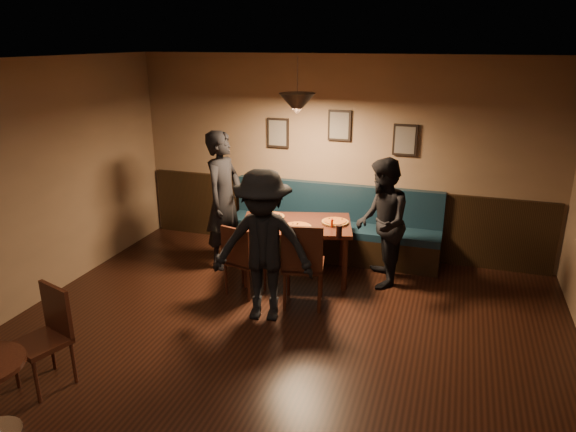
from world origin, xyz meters
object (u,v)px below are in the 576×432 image
Objects in this scene: tabasco_bottle at (332,223)px; cafe_chair_far at (41,341)px; soda_glass at (339,231)px; diner_front at (263,246)px; dining_table at (296,250)px; chair_near_left at (245,259)px; diner_right at (382,223)px; chair_near_right at (304,263)px; diner_left at (224,200)px; booth_bench at (332,224)px.

cafe_chair_far is (-1.93, -2.88, -0.35)m from tabasco_bottle.
diner_front is at bearing -129.44° from soda_glass.
dining_table is 1.24m from diner_front.
cafe_chair_far is at bearing -137.23° from diner_front.
dining_table is 0.79m from chair_near_left.
soda_glass is (0.66, 0.80, -0.03)m from diner_front.
tabasco_bottle is (-0.60, -0.16, -0.01)m from diner_right.
diner_left is at bearing 138.67° from chair_near_right.
diner_right reaches higher than dining_table.
cafe_chair_far is at bearing 177.74° from diner_left.
dining_table is at bearing -87.80° from diner_left.
diner_left reaches higher than soda_glass.
booth_bench is 1.49m from chair_near_right.
dining_table is 1.33× the size of chair_near_right.
chair_near_right is 0.58m from soda_glass.
booth_bench is at bearing 102.62° from tabasco_bottle.
chair_near_right is at bearing -110.81° from cafe_chair_far.
diner_front reaches higher than dining_table.
diner_right is at bearing 41.11° from diner_front.
diner_front is at bearing -106.27° from dining_table.
diner_left reaches higher than chair_near_left.
dining_table is 1.19m from diner_left.
booth_bench is 3.34× the size of chair_near_left.
chair_near_left is 1.19m from soda_glass.
dining_table is at bearing 151.88° from soda_glass.
chair_near_left is at bearing 122.87° from diner_front.
diner_right is at bearing -39.90° from booth_bench.
diner_left is (-1.04, 0.07, 0.56)m from dining_table.
booth_bench is at bearing -97.43° from cafe_chair_far.
chair_near_right is 0.64× the size of diner_right.
booth_bench is 1.84× the size of diner_right.
diner_left is at bearing 122.03° from diner_front.
booth_bench reaches higher than cafe_chair_far.
diner_left reaches higher than dining_table.
diner_left is at bearing 166.46° from soda_glass.
diner_right is 0.64m from soda_glass.
dining_table is 0.85× the size of diner_right.
chair_near_left is 1.04m from diner_left.
diner_right is 1.77× the size of cafe_chair_far.
tabasco_bottle is at bearing 117.34° from soda_glass.
diner_front reaches higher than soda_glass.
tabasco_bottle is at bearing -77.38° from booth_bench.
cafe_chair_far reaches higher than tabasco_bottle.
dining_table is 0.74× the size of diner_left.
cafe_chair_far is at bearing -123.85° from tabasco_bottle.
chair_near_left is at bearing -96.07° from cafe_chair_far.
diner_front is 11.09× the size of soda_glass.
diner_left is at bearing -151.83° from booth_bench.
diner_left is at bearing -100.96° from diner_right.
diner_left is 3.04m from cafe_chair_far.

